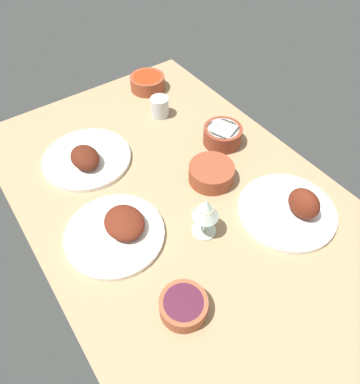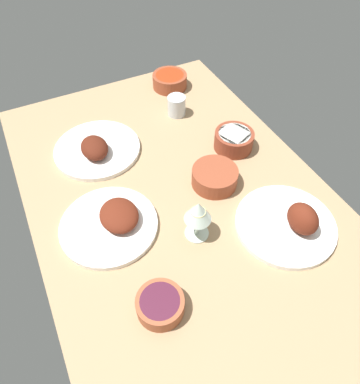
{
  "view_description": "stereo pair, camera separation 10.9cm",
  "coord_description": "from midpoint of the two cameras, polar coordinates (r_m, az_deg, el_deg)",
  "views": [
    {
      "loc": [
        -57.13,
        40.64,
        89.2
      ],
      "look_at": [
        0.0,
        0.0,
        6.0
      ],
      "focal_mm": 32.74,
      "sensor_mm": 36.0,
      "label": 1
    },
    {
      "loc": [
        -62.73,
        31.32,
        89.2
      ],
      "look_at": [
        0.0,
        0.0,
        6.0
      ],
      "focal_mm": 32.74,
      "sensor_mm": 36.0,
      "label": 2
    }
  ],
  "objects": [
    {
      "name": "bowl_cream",
      "position": [
        1.26,
        4.48,
        9.16
      ],
      "size": [
        13.64,
        13.64,
        6.43
      ],
      "color": "brown",
      "rests_on": "dining_table"
    },
    {
      "name": "bowl_potatoes",
      "position": [
        1.13,
        2.37,
        3.02
      ],
      "size": [
        14.73,
        14.73,
        5.78
      ],
      "color": "brown",
      "rests_on": "dining_table"
    },
    {
      "name": "bowl_onions",
      "position": [
        0.89,
        -3.1,
        -18.24
      ],
      "size": [
        11.95,
        11.95,
        4.84
      ],
      "color": "#A35133",
      "rests_on": "dining_table"
    },
    {
      "name": "dining_table",
      "position": [
        1.12,
        -2.78,
        -1.49
      ],
      "size": [
        140.0,
        90.0,
        4.0
      ],
      "primitive_type": "cube",
      "color": "tan",
      "rests_on": "ground"
    },
    {
      "name": "water_tumbler",
      "position": [
        1.38,
        -5.63,
        13.54
      ],
      "size": [
        6.95,
        6.95,
        7.6
      ],
      "primitive_type": "cylinder",
      "color": "silver",
      "rests_on": "dining_table"
    },
    {
      "name": "plate_near_viewer",
      "position": [
        1.25,
        -17.45,
        5.13
      ],
      "size": [
        29.96,
        29.96,
        7.11
      ],
      "color": "white",
      "rests_on": "dining_table"
    },
    {
      "name": "plate_far_side",
      "position": [
        1.03,
        -13.06,
        -6.27
      ],
      "size": [
        28.61,
        28.61,
        6.44
      ],
      "color": "white",
      "rests_on": "dining_table"
    },
    {
      "name": "bowl_sauce",
      "position": [
        1.54,
        -7.43,
        17.24
      ],
      "size": [
        14.34,
        14.34,
        5.7
      ],
      "color": "brown",
      "rests_on": "dining_table"
    },
    {
      "name": "wine_glass",
      "position": [
        0.94,
        0.94,
        -3.2
      ],
      "size": [
        7.6,
        7.6,
        14.0
      ],
      "color": "silver",
      "rests_on": "dining_table"
    },
    {
      "name": "plate_center_main",
      "position": [
        1.08,
        15.1,
        -2.82
      ],
      "size": [
        29.26,
        29.26,
        10.23
      ],
      "color": "white",
      "rests_on": "dining_table"
    }
  ]
}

